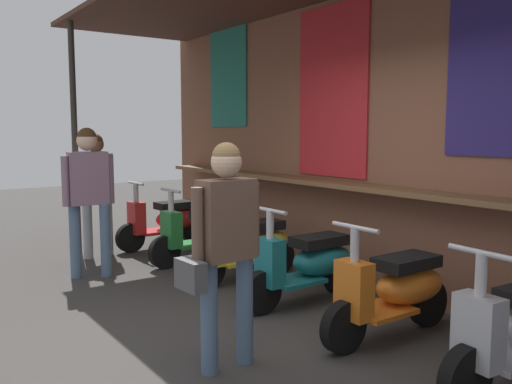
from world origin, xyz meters
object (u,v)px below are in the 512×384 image
object	(u,v)px
shopper_passing	(97,182)
shopper_with_handbag	(225,235)
scooter_teal	(310,263)
shopper_browsing	(88,185)
scooter_red	(168,220)
scooter_orange	(396,290)
scooter_green	(205,232)
scooter_yellow	(251,246)

from	to	relation	value
shopper_passing	shopper_with_handbag	bearing A→B (deg)	-28.43
scooter_teal	shopper_browsing	xyz separation A→B (m)	(-2.15, -1.43, 0.66)
scooter_red	scooter_orange	bearing A→B (deg)	88.34
shopper_browsing	shopper_with_handbag	bearing A→B (deg)	-175.98
scooter_teal	shopper_browsing	world-z (taller)	shopper_browsing
scooter_red	shopper_passing	bearing A→B (deg)	-1.35
shopper_browsing	scooter_red	bearing A→B (deg)	-52.28
scooter_green	scooter_orange	world-z (taller)	same
scooter_yellow	scooter_orange	world-z (taller)	same
scooter_teal	shopper_passing	distance (m)	3.31
scooter_yellow	shopper_passing	size ratio (longest dim) A/B	0.86
scooter_yellow	shopper_passing	xyz separation A→B (m)	(-2.09, -1.02, 0.61)
scooter_yellow	shopper_passing	world-z (taller)	shopper_passing
scooter_teal	scooter_orange	bearing A→B (deg)	90.08
scooter_teal	scooter_orange	size ratio (longest dim) A/B	1.00
scooter_green	scooter_teal	distance (m)	2.03
shopper_with_handbag	scooter_red	bearing A→B (deg)	156.61
scooter_red	shopper_with_handbag	distance (m)	4.17
scooter_red	shopper_with_handbag	world-z (taller)	shopper_with_handbag
scooter_red	scooter_orange	world-z (taller)	same
shopper_browsing	shopper_passing	size ratio (longest dim) A/B	1.04
shopper_with_handbag	scooter_teal	bearing A→B (deg)	115.20
scooter_orange	shopper_browsing	size ratio (longest dim) A/B	0.82
shopper_with_handbag	shopper_browsing	xyz separation A→B (m)	(-2.93, 0.01, 0.10)
scooter_teal	shopper_passing	size ratio (longest dim) A/B	0.86
scooter_orange	shopper_passing	bearing A→B (deg)	-76.27
scooter_teal	shopper_with_handbag	size ratio (longest dim) A/B	0.88
scooter_orange	scooter_teal	bearing A→B (deg)	-90.08
scooter_teal	shopper_with_handbag	bearing A→B (deg)	28.19
scooter_orange	shopper_browsing	bearing A→B (deg)	-66.08
scooter_red	scooter_teal	world-z (taller)	same
scooter_green	shopper_with_handbag	bearing A→B (deg)	60.47
shopper_passing	scooter_orange	bearing A→B (deg)	-8.35
scooter_yellow	shopper_with_handbag	bearing A→B (deg)	47.35
shopper_passing	scooter_green	bearing A→B (deg)	21.69
scooter_orange	shopper_browsing	distance (m)	3.58
scooter_red	scooter_green	xyz separation A→B (m)	(1.07, -0.00, 0.00)
scooter_green	shopper_browsing	xyz separation A→B (m)	(-0.12, -1.43, 0.66)
shopper_passing	scooter_red	bearing A→B (deg)	68.16
scooter_red	shopper_with_handbag	xyz separation A→B (m)	(3.87, -1.44, 0.57)
shopper_with_handbag	scooter_green	bearing A→B (deg)	149.81
scooter_green	shopper_browsing	world-z (taller)	shopper_browsing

